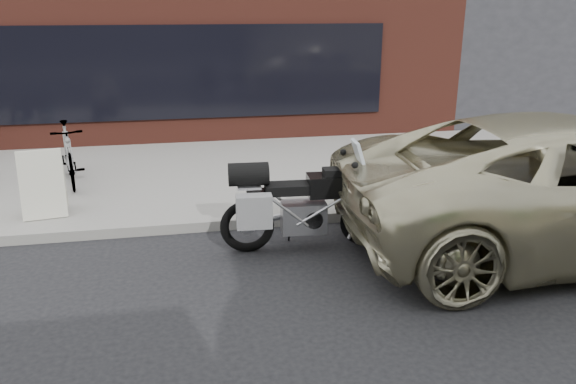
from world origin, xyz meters
TOP-DOWN VIEW (x-y plane):
  - near_sidewalk at (0.00, 7.00)m, footprint 44.00×6.00m
  - storefront at (-2.00, 13.98)m, footprint 14.00×10.07m
  - neighbour_building at (10.00, 14.00)m, footprint 10.00×10.00m
  - motorcycle at (-0.16, 3.18)m, footprint 2.32×0.75m
  - bicycle_rear at (-3.51, 6.30)m, footprint 0.88×1.82m
  - sandwich_sign at (-3.62, 4.80)m, footprint 0.69×0.65m

SIDE VIEW (x-z plane):
  - near_sidewalk at x=0.00m, z-range 0.00..0.15m
  - motorcycle at x=-0.16m, z-range -0.10..1.36m
  - sandwich_sign at x=-3.62m, z-range 0.15..1.12m
  - bicycle_rear at x=-3.51m, z-range 0.15..1.20m
  - storefront at x=-2.00m, z-range 0.00..4.50m
  - neighbour_building at x=10.00m, z-range 0.00..6.00m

